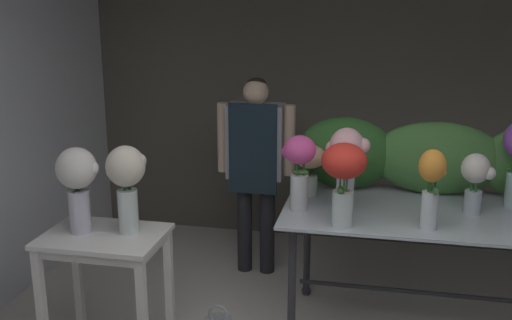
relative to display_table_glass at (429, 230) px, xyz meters
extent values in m
cube|color=#5B564C|center=(-0.55, 1.63, 0.70)|extent=(4.92, 0.12, 2.89)
cube|color=#B3BFCB|center=(0.00, 0.00, 0.12)|extent=(1.84, 0.97, 0.02)
cylinder|color=#2D2D33|center=(-0.82, -0.39, -0.31)|extent=(0.05, 0.05, 0.85)
cylinder|color=#2D2D33|center=(-0.82, 0.39, -0.31)|extent=(0.05, 0.05, 0.85)
sphere|color=#2D2D33|center=(-0.82, 0.39, -0.71)|extent=(0.07, 0.07, 0.07)
cylinder|color=#2D2D33|center=(0.00, 0.00, -0.44)|extent=(1.64, 0.03, 0.03)
cube|color=white|center=(-1.94, -0.61, 0.04)|extent=(0.72, 0.53, 0.03)
cube|color=white|center=(-1.94, -0.61, -0.01)|extent=(0.66, 0.47, 0.06)
cube|color=white|center=(-2.26, -0.83, -0.36)|extent=(0.05, 0.05, 0.76)
cube|color=white|center=(-1.62, -0.83, -0.36)|extent=(0.05, 0.05, 0.76)
cube|color=white|center=(-2.26, -0.39, -0.36)|extent=(0.05, 0.05, 0.76)
cube|color=white|center=(-1.62, -0.39, -0.36)|extent=(0.05, 0.05, 0.76)
cylinder|color=#232328|center=(-1.37, 0.72, -0.34)|extent=(0.12, 0.12, 0.80)
cylinder|color=#232328|center=(-1.19, 0.72, -0.34)|extent=(0.12, 0.12, 0.80)
cube|color=#999EA8|center=(-1.28, 0.72, 0.36)|extent=(0.44, 0.22, 0.58)
cube|color=#192833|center=(-1.28, 0.61, 0.32)|extent=(0.37, 0.02, 0.70)
cylinder|color=beige|center=(-1.54, 0.72, 0.37)|extent=(0.09, 0.09, 0.55)
cylinder|color=beige|center=(-1.02, 0.72, 0.37)|extent=(0.09, 0.09, 0.55)
sphere|color=beige|center=(-1.28, 0.72, 0.74)|extent=(0.20, 0.20, 0.20)
ellipsoid|color=black|center=(-1.28, 0.74, 0.80)|extent=(0.15, 0.15, 0.09)
ellipsoid|color=#2D6028|center=(-0.57, 0.37, 0.39)|extent=(0.68, 0.30, 0.51)
ellipsoid|color=#477F3D|center=(0.05, 0.37, 0.38)|extent=(0.89, 0.26, 0.50)
cylinder|color=silver|center=(-0.04, -0.32, 0.24)|extent=(0.10, 0.10, 0.23)
cylinder|color=#9EBCB2|center=(-0.04, -0.32, 0.18)|extent=(0.09, 0.09, 0.09)
cylinder|color=#2D6028|center=(-0.01, -0.32, 0.30)|extent=(0.01, 0.01, 0.31)
cylinder|color=#2D6028|center=(-0.03, -0.30, 0.30)|extent=(0.01, 0.01, 0.31)
cylinder|color=#2D6028|center=(-0.05, -0.32, 0.30)|extent=(0.01, 0.01, 0.31)
cylinder|color=#2D6028|center=(-0.04, -0.34, 0.30)|extent=(0.01, 0.01, 0.31)
ellipsoid|color=orange|center=(-0.04, -0.32, 0.51)|extent=(0.16, 0.16, 0.19)
sphere|color=orange|center=(0.01, -0.34, 0.48)|extent=(0.07, 0.07, 0.07)
ellipsoid|color=#28562D|center=(-0.01, -0.36, 0.38)|extent=(0.04, 0.10, 0.03)
cylinder|color=silver|center=(0.25, 0.01, 0.20)|extent=(0.11, 0.11, 0.15)
cylinder|color=#9EBCB2|center=(0.25, 0.01, 0.16)|extent=(0.10, 0.10, 0.06)
cylinder|color=#387033|center=(0.26, 0.00, 0.25)|extent=(0.01, 0.01, 0.23)
cylinder|color=#387033|center=(0.25, 0.03, 0.25)|extent=(0.01, 0.01, 0.23)
cylinder|color=#387033|center=(0.23, 0.00, 0.25)|extent=(0.01, 0.01, 0.23)
cylinder|color=#387033|center=(0.25, -0.02, 0.25)|extent=(0.01, 0.01, 0.23)
ellipsoid|color=white|center=(0.25, 0.01, 0.42)|extent=(0.17, 0.17, 0.19)
sphere|color=white|center=(0.20, 0.00, 0.39)|extent=(0.05, 0.05, 0.05)
sphere|color=white|center=(0.32, -0.02, 0.40)|extent=(0.08, 0.08, 0.08)
cylinder|color=silver|center=(-0.82, -0.15, 0.25)|extent=(0.11, 0.11, 0.23)
cylinder|color=#9EBCB2|center=(-0.82, -0.15, 0.18)|extent=(0.10, 0.10, 0.10)
cylinder|color=#2D6028|center=(-0.79, -0.15, 0.31)|extent=(0.01, 0.01, 0.33)
cylinder|color=#2D6028|center=(-0.83, -0.14, 0.31)|extent=(0.01, 0.01, 0.33)
cylinder|color=#2D6028|center=(-0.83, -0.17, 0.31)|extent=(0.01, 0.01, 0.33)
ellipsoid|color=#E54C9E|center=(-0.82, -0.15, 0.52)|extent=(0.20, 0.20, 0.18)
sphere|color=#E54C9E|center=(-0.89, -0.14, 0.50)|extent=(0.09, 0.09, 0.09)
ellipsoid|color=#477F3D|center=(-0.81, -0.15, 0.38)|extent=(0.10, 0.04, 0.03)
cylinder|color=silver|center=(-0.53, -0.38, 0.24)|extent=(0.12, 0.12, 0.21)
cylinder|color=#9EBCB2|center=(-0.53, -0.38, 0.18)|extent=(0.11, 0.11, 0.09)
cylinder|color=#477F3D|center=(-0.51, -0.38, 0.30)|extent=(0.01, 0.01, 0.32)
cylinder|color=#477F3D|center=(-0.53, -0.36, 0.30)|extent=(0.01, 0.01, 0.32)
cylinder|color=#477F3D|center=(-0.55, -0.38, 0.30)|extent=(0.01, 0.01, 0.32)
cylinder|color=#477F3D|center=(-0.53, -0.40, 0.30)|extent=(0.01, 0.01, 0.32)
ellipsoid|color=red|center=(-0.53, -0.38, 0.53)|extent=(0.26, 0.26, 0.21)
sphere|color=red|center=(-0.63, -0.35, 0.50)|extent=(0.06, 0.06, 0.06)
ellipsoid|color=#2D6028|center=(-0.54, -0.41, 0.36)|extent=(0.05, 0.10, 0.03)
cylinder|color=silver|center=(-0.53, -0.11, 0.25)|extent=(0.11, 0.11, 0.24)
cylinder|color=#9EBCB2|center=(-0.53, -0.11, 0.18)|extent=(0.10, 0.10, 0.10)
cylinder|color=#28562D|center=(-0.51, -0.10, 0.31)|extent=(0.01, 0.01, 0.33)
cylinder|color=#28562D|center=(-0.54, -0.09, 0.31)|extent=(0.01, 0.01, 0.33)
cylinder|color=#28562D|center=(-0.54, -0.12, 0.31)|extent=(0.01, 0.01, 0.33)
ellipsoid|color=#EFB2BC|center=(-0.53, -0.11, 0.55)|extent=(0.22, 0.22, 0.24)
sphere|color=#EFB2BC|center=(-0.62, -0.10, 0.53)|extent=(0.10, 0.10, 0.10)
sphere|color=#EFB2BC|center=(-0.44, -0.11, 0.56)|extent=(0.10, 0.10, 0.10)
ellipsoid|color=#2D6028|center=(-0.55, -0.12, 0.39)|extent=(0.11, 0.09, 0.03)
cylinder|color=silver|center=(-0.79, 0.15, 0.20)|extent=(0.11, 0.11, 0.14)
cylinder|color=#9EBCB2|center=(-0.79, 0.15, 0.16)|extent=(0.10, 0.10, 0.06)
cylinder|color=#28562D|center=(-0.76, 0.16, 0.25)|extent=(0.01, 0.01, 0.21)
cylinder|color=#28562D|center=(-0.78, 0.18, 0.25)|extent=(0.01, 0.01, 0.21)
cylinder|color=#28562D|center=(-0.81, 0.16, 0.25)|extent=(0.01, 0.01, 0.21)
cylinder|color=#28562D|center=(-0.79, 0.14, 0.25)|extent=(0.01, 0.01, 0.21)
ellipsoid|color=#F4B78E|center=(-0.79, 0.15, 0.40)|extent=(0.22, 0.22, 0.16)
sphere|color=#F4B78E|center=(-0.86, 0.17, 0.38)|extent=(0.06, 0.06, 0.06)
sphere|color=#F4B78E|center=(-0.69, 0.15, 0.39)|extent=(0.08, 0.08, 0.08)
ellipsoid|color=#2D6028|center=(0.49, 0.19, 0.38)|extent=(0.11, 0.09, 0.03)
cylinder|color=silver|center=(-2.09, -0.61, 0.19)|extent=(0.13, 0.13, 0.26)
cylinder|color=#9EBCB2|center=(-2.09, -0.61, 0.11)|extent=(0.12, 0.12, 0.11)
cylinder|color=#2D6028|center=(-2.07, -0.62, 0.22)|extent=(0.01, 0.01, 0.32)
cylinder|color=#2D6028|center=(-2.10, -0.60, 0.22)|extent=(0.01, 0.01, 0.32)
cylinder|color=#2D6028|center=(-2.09, -0.64, 0.22)|extent=(0.01, 0.01, 0.32)
ellipsoid|color=white|center=(-2.09, -0.61, 0.46)|extent=(0.24, 0.24, 0.25)
sphere|color=white|center=(-2.18, -0.59, 0.44)|extent=(0.08, 0.08, 0.08)
sphere|color=white|center=(-1.99, -0.60, 0.46)|extent=(0.08, 0.08, 0.08)
ellipsoid|color=#28562D|center=(-2.10, -0.62, 0.34)|extent=(0.07, 0.11, 0.03)
cylinder|color=silver|center=(-1.80, -0.56, 0.19)|extent=(0.12, 0.12, 0.27)
cylinder|color=#9EBCB2|center=(-1.80, -0.56, 0.11)|extent=(0.11, 0.11, 0.11)
cylinder|color=#28562D|center=(-1.78, -0.56, 0.23)|extent=(0.01, 0.01, 0.34)
cylinder|color=#28562D|center=(-1.79, -0.54, 0.23)|extent=(0.01, 0.01, 0.34)
cylinder|color=#28562D|center=(-1.81, -0.56, 0.23)|extent=(0.01, 0.01, 0.34)
cylinder|color=#28562D|center=(-1.80, -0.58, 0.23)|extent=(0.01, 0.01, 0.34)
ellipsoid|color=silver|center=(-1.80, -0.56, 0.47)|extent=(0.23, 0.23, 0.25)
sphere|color=silver|center=(-1.87, -0.56, 0.43)|extent=(0.09, 0.09, 0.09)
sphere|color=silver|center=(-1.72, -0.53, 0.50)|extent=(0.09, 0.09, 0.09)
torus|color=#999EA3|center=(-1.26, -0.51, -0.46)|extent=(0.13, 0.02, 0.13)
camera|label=1|loc=(-0.35, -3.70, 1.42)|focal=41.78mm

